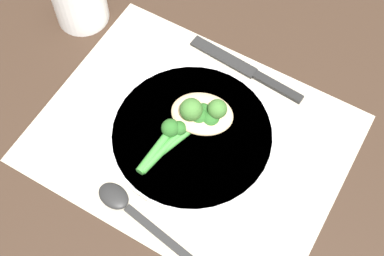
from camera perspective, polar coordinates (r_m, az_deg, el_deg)
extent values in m
plane|color=#332319|center=(0.80, 0.00, -1.13)|extent=(3.00, 3.00, 0.00)
cube|color=#B2A893|center=(0.80, 0.00, -1.06)|extent=(0.45, 0.35, 0.00)
cylinder|color=white|center=(0.79, 0.00, -0.76)|extent=(0.24, 0.24, 0.01)
cylinder|color=silver|center=(0.78, 0.00, -0.62)|extent=(0.24, 0.24, 0.01)
ellipsoid|color=#DBBC89|center=(0.78, 1.28, 1.43)|extent=(0.11, 0.10, 0.02)
sphere|color=#3D702D|center=(0.77, 2.72, 2.05)|extent=(0.03, 0.03, 0.03)
sphere|color=#3D702D|center=(0.76, -0.09, 1.98)|extent=(0.03, 0.03, 0.03)
cylinder|color=#3D8E38|center=(0.77, -1.10, -0.96)|extent=(0.03, 0.08, 0.01)
sphere|color=#286023|center=(0.78, 1.05, 1.07)|extent=(0.03, 0.03, 0.03)
sphere|color=#286023|center=(0.78, 1.98, 0.91)|extent=(0.03, 0.03, 0.03)
sphere|color=#286023|center=(0.78, 1.00, 1.83)|extent=(0.03, 0.03, 0.03)
cylinder|color=#3D8E38|center=(0.77, -2.41, -1.65)|extent=(0.03, 0.12, 0.01)
sphere|color=#286023|center=(0.78, 0.38, 1.57)|extent=(0.03, 0.03, 0.03)
sphere|color=#286023|center=(0.78, 1.32, 1.47)|extent=(0.03, 0.03, 0.03)
cylinder|color=#3D8E38|center=(0.76, -3.93, -2.45)|extent=(0.02, 0.08, 0.01)
sphere|color=#286023|center=(0.77, -2.30, -0.02)|extent=(0.03, 0.03, 0.03)
sphere|color=#286023|center=(0.77, -1.35, -0.03)|extent=(0.02, 0.02, 0.02)
cube|color=black|center=(0.87, 3.38, 7.61)|extent=(0.12, 0.03, 0.00)
cube|color=black|center=(0.85, 9.14, 4.35)|extent=(0.09, 0.02, 0.01)
cube|color=black|center=(0.74, -3.40, -11.31)|extent=(0.12, 0.03, 0.00)
ellipsoid|color=black|center=(0.76, -8.36, -7.18)|extent=(0.05, 0.04, 0.01)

